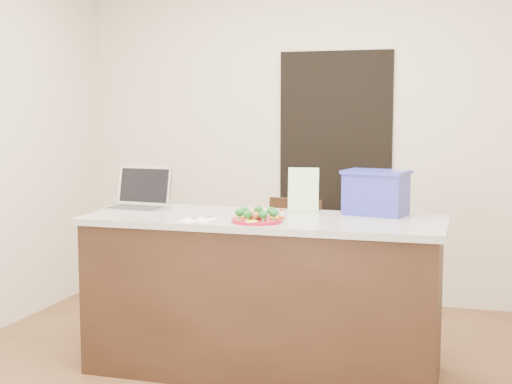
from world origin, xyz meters
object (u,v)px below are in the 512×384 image
(plate, at_px, (257,220))
(island, at_px, (263,294))
(chair, at_px, (292,256))
(yogurt_bottle, at_px, (282,217))
(napkin, at_px, (198,220))
(blue_box, at_px, (376,192))
(laptop, at_px, (140,197))

(plate, bearing_deg, island, 96.74)
(chair, bearing_deg, island, -73.28)
(yogurt_bottle, bearing_deg, island, 133.13)
(island, xyz_separation_m, yogurt_bottle, (0.15, -0.16, 0.49))
(napkin, relative_size, blue_box, 0.41)
(island, distance_m, chair, 0.89)
(plate, distance_m, yogurt_bottle, 0.14)
(blue_box, bearing_deg, plate, -129.25)
(island, bearing_deg, laptop, 172.76)
(blue_box, bearing_deg, napkin, -138.83)
(napkin, xyz_separation_m, laptop, (-0.53, 0.35, 0.07))
(island, bearing_deg, chair, 92.95)
(blue_box, bearing_deg, laptop, -161.98)
(napkin, xyz_separation_m, chair, (0.26, 1.14, -0.41))
(laptop, bearing_deg, chair, 49.82)
(island, bearing_deg, plate, -83.26)
(laptop, bearing_deg, yogurt_bottle, -10.50)
(island, bearing_deg, napkin, -140.40)
(plate, relative_size, napkin, 1.70)
(yogurt_bottle, xyz_separation_m, blue_box, (0.46, 0.43, 0.10))
(yogurt_bottle, xyz_separation_m, chair, (-0.20, 1.05, -0.43))
(chair, bearing_deg, laptop, -121.16)
(yogurt_bottle, relative_size, laptop, 0.18)
(chair, bearing_deg, plate, -72.56)
(plate, height_order, blue_box, blue_box)
(yogurt_bottle, bearing_deg, blue_box, 43.43)
(island, relative_size, chair, 2.27)
(yogurt_bottle, distance_m, chair, 1.15)
(yogurt_bottle, height_order, laptop, laptop)
(yogurt_bottle, height_order, blue_box, blue_box)
(blue_box, relative_size, chair, 0.45)
(island, xyz_separation_m, blue_box, (0.61, 0.27, 0.59))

